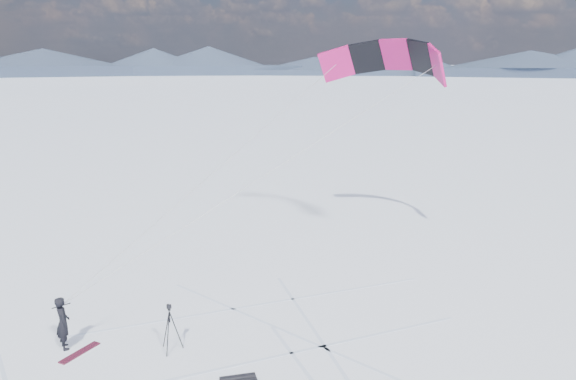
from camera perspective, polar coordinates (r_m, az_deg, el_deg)
name	(u,v)px	position (r m, az deg, el deg)	size (l,w,h in m)	color
horizon_hills	(145,279)	(14.79, -14.32, -8.78)	(704.47, 706.88, 8.00)	#1D273B
snowkiter	(65,348)	(18.83, -21.69, -14.68)	(0.60, 0.39, 1.64)	black
snowboard	(80,353)	(18.37, -20.40, -15.22)	(1.39, 0.26, 0.04)	maroon
tripod	(170,321)	(17.39, -11.93, -12.92)	(0.60, 0.67, 1.46)	black
power_kite	(388,60)	(26.21, 10.13, 12.83)	(15.91, 8.03, 8.06)	#B2115C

